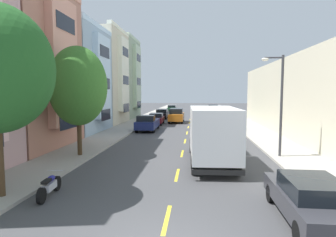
% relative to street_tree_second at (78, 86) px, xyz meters
% --- Properties ---
extents(ground_plane, '(160.00, 160.00, 0.00)m').
position_rel_street_tree_second_xyz_m(ground_plane, '(6.40, 19.63, -4.46)').
color(ground_plane, '#424244').
extents(sidewalk_left, '(3.20, 120.00, 0.14)m').
position_rel_street_tree_second_xyz_m(sidewalk_left, '(-0.70, 17.63, -4.39)').
color(sidewalk_left, '#A39E93').
rests_on(sidewalk_left, ground_plane).
extents(sidewalk_right, '(3.20, 120.00, 0.14)m').
position_rel_street_tree_second_xyz_m(sidewalk_right, '(13.50, 17.63, -4.39)').
color(sidewalk_right, '#A39E93').
rests_on(sidewalk_right, ground_plane).
extents(lane_centerline_dashes, '(0.14, 47.20, 0.01)m').
position_rel_street_tree_second_xyz_m(lane_centerline_dashes, '(6.40, 14.13, -4.46)').
color(lane_centerline_dashes, yellow).
rests_on(lane_centerline_dashes, ground_plane).
extents(townhouse_third_powder_blue, '(14.47, 8.22, 10.82)m').
position_rel_street_tree_second_xyz_m(townhouse_third_powder_blue, '(-9.12, 10.75, 0.75)').
color(townhouse_third_powder_blue, '#9EB7CC').
rests_on(townhouse_third_powder_blue, ground_plane).
extents(townhouse_fourth_cream, '(14.32, 8.22, 12.31)m').
position_rel_street_tree_second_xyz_m(townhouse_fourth_cream, '(-9.06, 19.17, 1.49)').
color(townhouse_fourth_cream, beige).
rests_on(townhouse_fourth_cream, ground_plane).
extents(townhouse_fifth_sage, '(11.50, 8.22, 12.67)m').
position_rel_street_tree_second_xyz_m(townhouse_fifth_sage, '(-7.64, 27.60, 1.67)').
color(townhouse_fifth_sage, '#99AD8E').
rests_on(townhouse_fifth_sage, ground_plane).
extents(street_tree_second, '(3.58, 3.58, 6.79)m').
position_rel_street_tree_second_xyz_m(street_tree_second, '(0.00, 0.00, 0.00)').
color(street_tree_second, '#47331E').
rests_on(street_tree_second, sidewalk_left).
extents(street_lamp, '(1.35, 0.28, 6.18)m').
position_rel_street_tree_second_xyz_m(street_lamp, '(12.34, 0.89, -0.70)').
color(street_lamp, '#38383D').
rests_on(street_lamp, sidewalk_right).
extents(delivery_box_truck, '(2.66, 7.39, 3.25)m').
position_rel_street_tree_second_xyz_m(delivery_box_truck, '(8.21, -0.89, -2.60)').
color(delivery_box_truck, white).
rests_on(delivery_box_truck, ground_plane).
extents(parked_suv_red, '(1.98, 4.81, 1.93)m').
position_rel_street_tree_second_xyz_m(parked_suv_red, '(10.66, 30.87, -3.47)').
color(parked_suv_red, '#AD1E1E').
rests_on(parked_suv_red, ground_plane).
extents(parked_pickup_navy, '(2.05, 5.32, 1.73)m').
position_rel_street_tree_second_xyz_m(parked_pickup_navy, '(2.12, 12.99, -3.63)').
color(parked_pickup_navy, navy).
rests_on(parked_pickup_navy, ground_plane).
extents(parked_wagon_black, '(1.82, 4.70, 1.50)m').
position_rel_street_tree_second_xyz_m(parked_wagon_black, '(1.92, 27.70, -3.66)').
color(parked_wagon_black, black).
rests_on(parked_wagon_black, ground_plane).
extents(parked_pickup_sky, '(2.01, 5.30, 1.73)m').
position_rel_street_tree_second_xyz_m(parked_pickup_sky, '(10.68, 39.60, -3.63)').
color(parked_pickup_sky, '#7A9EC6').
rests_on(parked_pickup_sky, ground_plane).
extents(parked_sedan_charcoal, '(1.84, 4.51, 1.43)m').
position_rel_street_tree_second_xyz_m(parked_sedan_charcoal, '(10.87, -8.13, -3.71)').
color(parked_sedan_charcoal, '#333338').
rests_on(parked_sedan_charcoal, ground_plane).
extents(parked_suv_silver, '(2.09, 4.86, 1.93)m').
position_rel_street_tree_second_xyz_m(parked_suv_silver, '(10.78, 15.60, -3.47)').
color(parked_suv_silver, '#B2B5BA').
rests_on(parked_suv_silver, ground_plane).
extents(parked_sedan_forest, '(1.85, 4.52, 1.43)m').
position_rel_street_tree_second_xyz_m(parked_sedan_forest, '(2.06, 44.18, -3.71)').
color(parked_sedan_forest, '#194C28').
rests_on(parked_sedan_forest, ground_plane).
extents(parked_sedan_burgundy, '(1.90, 4.54, 1.43)m').
position_rel_street_tree_second_xyz_m(parked_sedan_burgundy, '(2.16, 19.26, -3.71)').
color(parked_sedan_burgundy, maroon).
rests_on(parked_sedan_burgundy, ground_plane).
extents(parked_suv_teal, '(2.05, 4.84, 1.93)m').
position_rel_street_tree_second_xyz_m(parked_suv_teal, '(10.80, 21.28, -3.47)').
color(parked_suv_teal, '#195B60').
rests_on(parked_suv_teal, ground_plane).
extents(moving_orange_sedan, '(1.95, 4.80, 1.93)m').
position_rel_street_tree_second_xyz_m(moving_orange_sedan, '(4.60, 21.96, -3.47)').
color(moving_orange_sedan, orange).
rests_on(moving_orange_sedan, ground_plane).
extents(parked_motorcycle, '(0.62, 2.05, 0.90)m').
position_rel_street_tree_second_xyz_m(parked_motorcycle, '(1.65, -6.84, -4.05)').
color(parked_motorcycle, black).
rests_on(parked_motorcycle, ground_plane).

